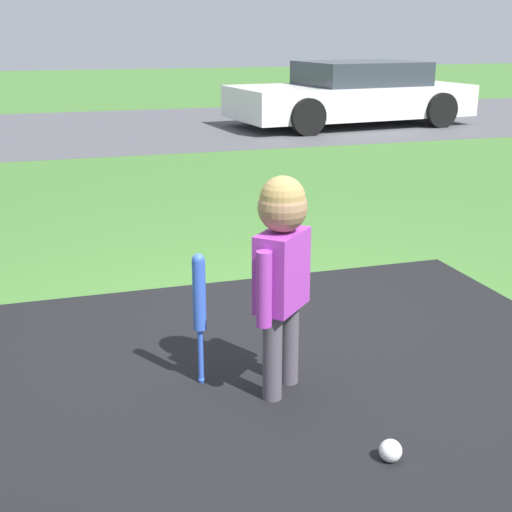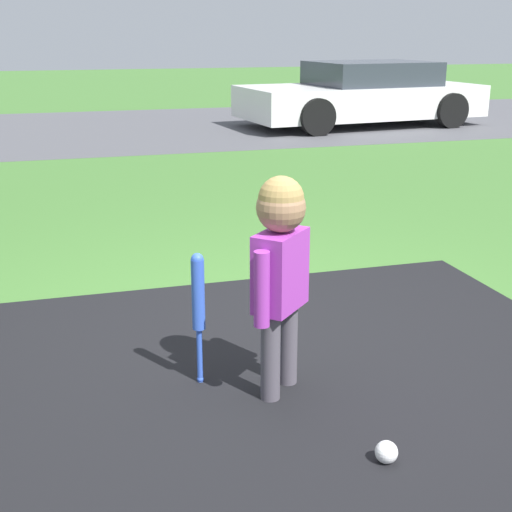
% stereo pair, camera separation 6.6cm
% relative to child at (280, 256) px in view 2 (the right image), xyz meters
% --- Properties ---
extents(ground_plane, '(60.00, 60.00, 0.00)m').
position_rel_child_xyz_m(ground_plane, '(0.09, 0.60, -0.69)').
color(ground_plane, '#3D6B2D').
extents(street_strip, '(40.00, 6.00, 0.01)m').
position_rel_child_xyz_m(street_strip, '(0.09, 10.04, -0.69)').
color(street_strip, '#4C4C51').
rests_on(street_strip, ground).
extents(child, '(0.33, 0.33, 1.06)m').
position_rel_child_xyz_m(child, '(0.00, 0.00, 0.00)').
color(child, '#4C4751').
rests_on(child, ground).
extents(baseball_bat, '(0.06, 0.06, 0.67)m').
position_rel_child_xyz_m(baseball_bat, '(-0.35, 0.19, -0.25)').
color(baseball_bat, blue).
rests_on(baseball_bat, ground).
extents(sports_ball, '(0.09, 0.09, 0.09)m').
position_rel_child_xyz_m(sports_ball, '(0.23, -0.70, -0.64)').
color(sports_ball, white).
rests_on(sports_ball, ground).
extents(parked_car, '(4.49, 2.40, 1.14)m').
position_rel_child_xyz_m(parked_car, '(4.62, 9.26, -0.14)').
color(parked_car, silver).
rests_on(parked_car, ground).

